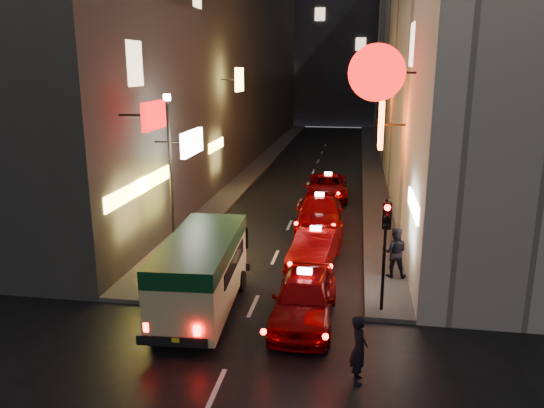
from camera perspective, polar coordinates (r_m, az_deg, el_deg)
The scene contains 14 objects.
building_left at distance 42.22m, azimuth -6.28°, elevation 16.67°, with size 7.64×52.00×18.00m.
building_right at distance 41.04m, azimuth 16.77°, elevation 16.23°, with size 8.36×52.00×18.00m.
building_far at distance 72.87m, azimuth 7.08°, elevation 17.31°, with size 30.00×10.00×22.00m, color #34343A.
sidewalk_left at distance 42.01m, azimuth -0.99°, elevation 4.54°, with size 1.50×52.00×0.15m, color #4A4745.
sidewalk_right at distance 41.39m, azimuth 10.71°, elevation 4.14°, with size 1.50×52.00×0.15m, color #4A4745.
minibus at distance 16.38m, azimuth -7.61°, elevation -6.62°, with size 2.28×5.68×2.39m.
taxi_near at distance 15.92m, azimuth 3.50°, elevation -9.62°, with size 2.30×5.56×1.93m.
taxi_second at distance 20.41m, azimuth 4.69°, elevation -4.37°, with size 2.69×5.18×1.75m.
taxi_third at distance 24.97m, azimuth 5.10°, elevation -0.57°, with size 2.58×5.74×1.96m.
taxi_far at distance 30.82m, azimuth 6.03°, elevation 2.10°, with size 2.26×5.00×1.73m.
pedestrian_crossing at distance 13.21m, azimuth 9.34°, elevation -14.71°, with size 0.65×0.41×1.96m, color black.
pedestrian_sidewalk at distance 19.18m, azimuth 13.06°, elevation -4.73°, with size 0.78×0.49×2.06m, color black.
traffic_light at distance 15.93m, azimuth 12.14°, elevation -2.96°, with size 0.26×0.43×3.50m.
lamp_post at distance 21.33m, azimuth -10.91°, elevation 4.40°, with size 0.28×0.28×6.22m.
Camera 1 is at (3.07, -6.72, 7.40)m, focal length 35.00 mm.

